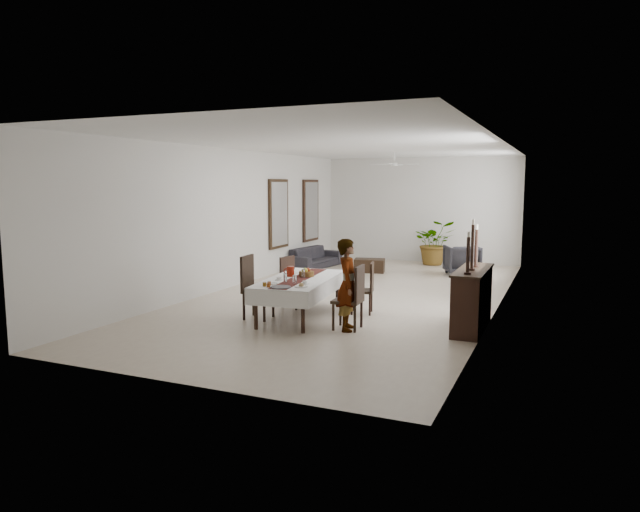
{
  "coord_description": "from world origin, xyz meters",
  "views": [
    {
      "loc": [
        4.13,
        -11.43,
        2.4
      ],
      "look_at": [
        -0.09,
        -1.64,
        1.05
      ],
      "focal_mm": 32.0,
      "sensor_mm": 36.0,
      "label": 1
    }
  ],
  "objects_px": {
    "dining_table_top": "(300,280)",
    "woman": "(348,285)",
    "sofa": "(314,257)",
    "sideboard_body": "(472,300)",
    "red_pitcher": "(290,271)"
  },
  "relations": [
    {
      "from": "sideboard_body",
      "to": "sofa",
      "type": "relative_size",
      "value": 0.82
    },
    {
      "from": "red_pitcher",
      "to": "sofa",
      "type": "distance_m",
      "value": 6.03
    },
    {
      "from": "woman",
      "to": "sofa",
      "type": "bearing_deg",
      "value": 13.58
    },
    {
      "from": "dining_table_top",
      "to": "red_pitcher",
      "type": "bearing_deg",
      "value": 149.04
    },
    {
      "from": "dining_table_top",
      "to": "woman",
      "type": "distance_m",
      "value": 1.25
    },
    {
      "from": "sofa",
      "to": "sideboard_body",
      "type": "bearing_deg",
      "value": -128.31
    },
    {
      "from": "dining_table_top",
      "to": "sofa",
      "type": "distance_m",
      "value": 6.21
    },
    {
      "from": "dining_table_top",
      "to": "red_pitcher",
      "type": "distance_m",
      "value": 0.3
    },
    {
      "from": "sideboard_body",
      "to": "sofa",
      "type": "height_order",
      "value": "sideboard_body"
    },
    {
      "from": "dining_table_top",
      "to": "sofa",
      "type": "bearing_deg",
      "value": 104.97
    },
    {
      "from": "red_pitcher",
      "to": "woman",
      "type": "relative_size",
      "value": 0.12
    },
    {
      "from": "red_pitcher",
      "to": "sideboard_body",
      "type": "height_order",
      "value": "sideboard_body"
    },
    {
      "from": "sofa",
      "to": "woman",
      "type": "bearing_deg",
      "value": -144.1
    },
    {
      "from": "red_pitcher",
      "to": "sideboard_body",
      "type": "distance_m",
      "value": 3.27
    },
    {
      "from": "red_pitcher",
      "to": "sideboard_body",
      "type": "xyz_separation_m",
      "value": [
        3.24,
        0.22,
        -0.31
      ]
    }
  ]
}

